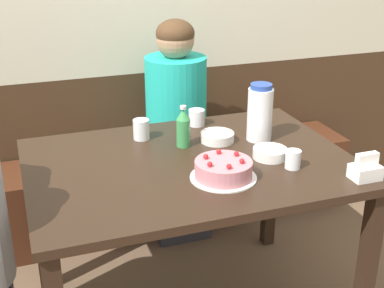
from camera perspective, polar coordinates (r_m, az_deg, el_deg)
The scene contains 13 objects.
back_wall at distance 3.02m, azimuth -7.01°, elevation 14.35°, with size 4.80×0.04×2.50m.
bench_seat at distance 3.14m, azimuth -5.22°, elevation -5.09°, with size 2.52×0.38×0.45m.
dining_table at distance 2.22m, azimuth -0.22°, elevation -4.01°, with size 1.31×0.94×0.78m.
birthday_cake at distance 2.02m, azimuth 3.37°, elevation -2.76°, with size 0.25×0.25×0.09m.
water_pitcher at distance 2.36m, azimuth 7.26°, elevation 3.32°, with size 0.11×0.11×0.26m.
soju_bottle at distance 2.29m, azimuth -0.94°, elevation 1.79°, with size 0.06×0.06×0.18m.
napkin_holder at distance 2.12m, azimuth 18.02°, elevation -2.60°, with size 0.11×0.08×0.11m.
bowl_soup_white at distance 2.22m, azimuth 8.31°, elevation -0.96°, with size 0.14×0.14×0.04m.
bowl_rice_small at distance 2.36m, azimuth 2.71°, elevation 0.76°, with size 0.15×0.15×0.04m.
glass_water_tall at distance 2.14m, azimuth 10.72°, elevation -1.61°, with size 0.06×0.06×0.07m.
glass_tumbler_short at distance 2.39m, azimuth -5.43°, elevation 1.56°, with size 0.07×0.07×0.09m.
glass_shot_small at distance 2.54m, azimuth 0.50°, elevation 2.85°, with size 0.08×0.08×0.08m.
person_grey_tee at distance 2.94m, azimuth -1.67°, elevation 0.86°, with size 0.33×0.34×1.22m.
Camera 1 is at (-0.65, -1.87, 1.68)m, focal length 50.00 mm.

